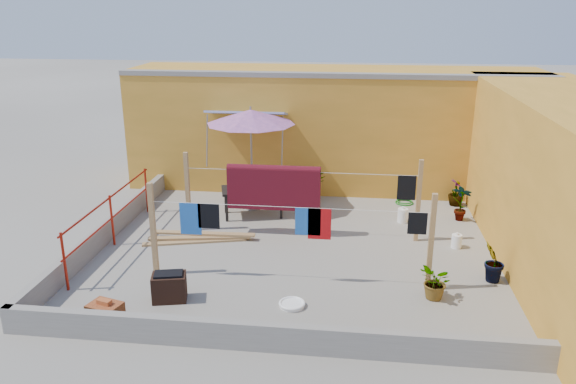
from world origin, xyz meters
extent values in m
plane|color=#9E998E|center=(0.00, 0.00, 0.00)|extent=(80.00, 80.00, 0.00)
cube|color=gold|center=(0.50, 4.70, 1.60)|extent=(11.00, 2.40, 3.20)
cube|color=gray|center=(0.50, 3.65, 3.15)|extent=(11.00, 0.35, 0.12)
cube|color=#2D51B2|center=(-1.60, 3.15, 2.25)|extent=(2.00, 0.79, 0.22)
cylinder|color=gray|center=(-2.55, 2.78, 1.60)|extent=(0.03, 0.30, 1.28)
cylinder|color=gray|center=(-0.65, 2.78, 1.60)|extent=(0.03, 0.30, 1.28)
cube|color=gold|center=(5.20, 0.00, 1.60)|extent=(2.40, 9.00, 3.20)
cube|color=gray|center=(0.00, -3.58, 0.22)|extent=(8.30, 0.16, 0.44)
cube|color=gray|center=(-4.08, 0.00, 0.22)|extent=(0.16, 7.30, 0.44)
cylinder|color=#A01D10|center=(-3.85, -2.20, 0.55)|extent=(0.05, 0.05, 1.10)
cylinder|color=#A01D10|center=(-3.85, -0.20, 0.55)|extent=(0.05, 0.05, 1.10)
cylinder|color=#A01D10|center=(-3.85, 1.80, 0.55)|extent=(0.05, 0.05, 1.10)
cylinder|color=#A01D10|center=(-3.85, -0.20, 1.05)|extent=(0.04, 4.20, 0.04)
cylinder|color=#A01D10|center=(-3.85, -0.20, 0.60)|extent=(0.04, 4.20, 0.04)
cube|color=tan|center=(-2.50, -1.40, 0.90)|extent=(0.09, 0.09, 1.80)
cube|color=tan|center=(2.50, -1.40, 0.90)|extent=(0.09, 0.09, 1.80)
cube|color=tan|center=(2.50, 0.80, 0.90)|extent=(0.09, 0.09, 1.80)
cube|color=tan|center=(-2.50, 0.80, 0.90)|extent=(0.09, 0.09, 1.80)
cylinder|color=silver|center=(0.00, -1.40, 1.45)|extent=(5.00, 0.01, 0.01)
cylinder|color=silver|center=(0.00, 0.80, 1.45)|extent=(5.00, 0.01, 0.01)
cube|color=#500D18|center=(-0.58, 0.80, 1.05)|extent=(2.01, 0.22, 0.90)
cube|color=black|center=(2.23, 0.80, 1.18)|extent=(0.38, 0.02, 0.53)
cube|color=brown|center=(-0.59, 0.80, 1.23)|extent=(0.36, 0.02, 0.44)
cube|color=blue|center=(-1.78, -1.40, 1.15)|extent=(0.39, 0.02, 0.60)
cube|color=black|center=(-1.44, -1.40, 1.22)|extent=(0.39, 0.02, 0.47)
cube|color=#B90E12|center=(0.56, -1.40, 1.16)|extent=(0.41, 0.02, 0.58)
cube|color=blue|center=(0.35, -1.40, 1.20)|extent=(0.45, 0.02, 0.51)
cube|color=black|center=(2.24, -1.40, 1.25)|extent=(0.33, 0.02, 0.40)
cylinder|color=gray|center=(-1.35, 2.35, 0.03)|extent=(0.38, 0.38, 0.06)
cylinder|color=gray|center=(-1.35, 2.35, 1.22)|extent=(0.05, 0.05, 2.44)
cone|color=#CF6FAF|center=(-1.35, 2.35, 2.31)|extent=(2.71, 2.71, 0.34)
cylinder|color=gray|center=(-1.35, 2.35, 2.50)|extent=(0.04, 0.04, 0.11)
cube|color=black|center=(-1.24, 1.86, 0.66)|extent=(1.60, 1.09, 0.05)
cube|color=black|center=(-1.78, 1.41, 0.32)|extent=(0.05, 0.05, 0.64)
cube|color=black|center=(-1.93, 1.98, 0.32)|extent=(0.05, 0.05, 0.64)
cube|color=black|center=(-0.55, 1.75, 0.32)|extent=(0.05, 0.05, 0.64)
cube|color=black|center=(-0.70, 2.31, 0.32)|extent=(0.05, 0.05, 0.64)
cube|color=#A05225|center=(-2.69, -3.20, 0.18)|extent=(0.58, 0.49, 0.36)
cube|color=#BE5B2C|center=(-2.69, -3.20, 0.40)|extent=(0.25, 0.17, 0.07)
cube|color=tan|center=(-2.19, 0.10, 0.02)|extent=(2.16, 0.71, 0.04)
cube|color=tan|center=(-2.11, 0.22, 0.07)|extent=(2.19, 0.53, 0.04)
cube|color=tan|center=(-2.03, 0.34, 0.12)|extent=(2.20, 0.23, 0.04)
cube|color=black|center=(-1.93, -2.32, 0.24)|extent=(0.64, 0.50, 0.47)
cube|color=black|center=(-1.93, -2.32, 0.49)|extent=(0.53, 0.38, 0.04)
cylinder|color=white|center=(0.17, -2.29, 0.03)|extent=(0.42, 0.42, 0.06)
torus|color=white|center=(0.17, -2.29, 0.06)|extent=(0.45, 0.45, 0.05)
cylinder|color=white|center=(3.31, 0.52, 0.14)|extent=(0.21, 0.21, 0.29)
cylinder|color=white|center=(3.31, 0.52, 0.31)|extent=(0.06, 0.06, 0.05)
cylinder|color=white|center=(2.30, 1.86, 0.16)|extent=(0.24, 0.24, 0.33)
cylinder|color=white|center=(2.30, 1.86, 0.35)|extent=(0.07, 0.07, 0.05)
torus|color=#19741C|center=(2.44, 3.20, 0.02)|extent=(0.47, 0.47, 0.03)
torus|color=#19741C|center=(2.44, 3.20, 0.05)|extent=(0.39, 0.39, 0.03)
imported|color=#1A5B1A|center=(0.04, 3.20, 0.40)|extent=(0.85, 0.78, 0.80)
imported|color=#1A5B1A|center=(3.70, 3.20, 0.34)|extent=(0.39, 0.39, 0.67)
imported|color=#1A5B1A|center=(3.65, 2.15, 0.44)|extent=(0.56, 0.50, 0.88)
imported|color=#1A5B1A|center=(3.70, -0.98, 0.40)|extent=(0.53, 0.56, 0.80)
imported|color=#1A5B1A|center=(2.59, -1.74, 0.32)|extent=(0.61, 0.67, 0.64)
camera|label=1|loc=(1.12, -10.58, 4.82)|focal=35.00mm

